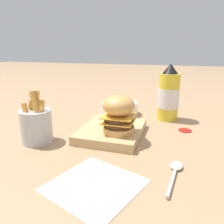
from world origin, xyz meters
name	(u,v)px	position (x,y,z in m)	size (l,w,h in m)	color
ground_plane	(94,136)	(0.00, 0.00, 0.00)	(6.00, 6.00, 0.00)	#9E7A56
serving_board	(112,131)	(-0.03, 0.05, 0.01)	(0.23, 0.19, 0.03)	tan
burger	(119,114)	(0.01, 0.08, 0.08)	(0.09, 0.09, 0.11)	tan
ketchup_bottle	(169,95)	(-0.24, 0.21, 0.10)	(0.08, 0.08, 0.21)	yellow
fries_basket	(36,125)	(0.09, -0.14, 0.05)	(0.09, 0.09, 0.16)	#B7B7BC
side_bowl	(119,108)	(-0.26, 0.02, 0.03)	(0.15, 0.15, 0.05)	silver
spoon	(175,170)	(0.14, 0.25, 0.01)	(0.14, 0.03, 0.01)	silver
ketchup_puddle	(185,130)	(-0.13, 0.28, 0.00)	(0.04, 0.04, 0.00)	#9E140F
parchment_square	(95,185)	(0.24, 0.10, 0.00)	(0.22, 0.22, 0.00)	beige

